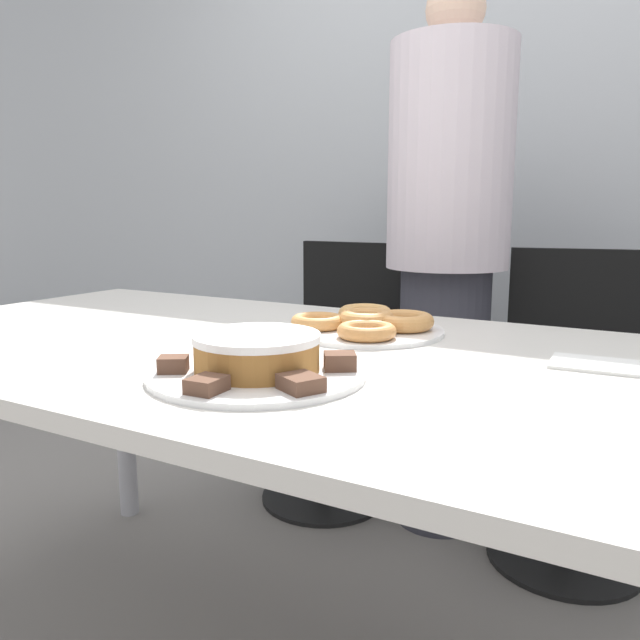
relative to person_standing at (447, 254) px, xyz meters
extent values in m
cube|color=#B2B7BC|center=(0.00, 0.68, 0.41)|extent=(8.00, 0.05, 2.60)
cube|color=silver|center=(0.00, -0.90, -0.14)|extent=(1.98, 0.96, 0.03)
cylinder|color=silver|center=(-0.93, -0.48, -0.52)|extent=(0.06, 0.06, 0.73)
cylinder|color=#383842|center=(0.00, 0.00, -0.47)|extent=(0.28, 0.28, 0.84)
cylinder|color=silver|center=(0.00, 0.00, 0.29)|extent=(0.38, 0.38, 0.67)
sphere|color=beige|center=(0.00, 0.00, 0.71)|extent=(0.18, 0.18, 0.18)
cylinder|color=black|center=(-0.41, -0.06, -0.88)|extent=(0.44, 0.44, 0.01)
cylinder|color=#262626|center=(-0.41, -0.06, -0.66)|extent=(0.06, 0.06, 0.43)
cube|color=black|center=(-0.41, -0.06, -0.42)|extent=(0.44, 0.44, 0.04)
cube|color=black|center=(-0.40, 0.14, -0.19)|extent=(0.40, 0.03, 0.42)
cylinder|color=black|center=(0.41, -0.06, -0.88)|extent=(0.44, 0.44, 0.01)
cylinder|color=#262626|center=(0.41, -0.06, -0.66)|extent=(0.06, 0.06, 0.43)
cube|color=black|center=(0.41, -0.06, -0.42)|extent=(0.52, 0.52, 0.04)
cube|color=black|center=(0.37, 0.14, -0.19)|extent=(0.39, 0.11, 0.42)
cylinder|color=white|center=(0.06, -1.11, -0.12)|extent=(0.35, 0.35, 0.01)
cylinder|color=white|center=(0.06, -0.70, -0.12)|extent=(0.33, 0.33, 0.01)
cylinder|color=#9E662D|center=(0.06, -1.11, -0.09)|extent=(0.20, 0.20, 0.05)
cylinder|color=white|center=(0.06, -1.11, -0.06)|extent=(0.20, 0.20, 0.01)
cube|color=brown|center=(0.17, -1.04, -0.10)|extent=(0.06, 0.06, 0.03)
cube|color=#513828|center=(0.05, -0.98, -0.10)|extent=(0.05, 0.05, 0.02)
cube|color=brown|center=(-0.06, -1.05, -0.10)|extent=(0.08, 0.07, 0.02)
cube|color=brown|center=(-0.05, -1.18, -0.10)|extent=(0.06, 0.06, 0.02)
cube|color=brown|center=(0.06, -1.24, -0.10)|extent=(0.05, 0.05, 0.02)
cube|color=brown|center=(0.17, -1.17, -0.10)|extent=(0.07, 0.07, 0.02)
torus|color=#D18E4C|center=(0.06, -0.70, -0.09)|extent=(0.12, 0.12, 0.04)
torus|color=tan|center=(0.02, -0.63, -0.10)|extent=(0.12, 0.12, 0.04)
torus|color=#D18E4C|center=(-0.04, -0.75, -0.10)|extent=(0.12, 0.12, 0.03)
torus|color=#C68447|center=(0.10, -0.79, -0.10)|extent=(0.12, 0.12, 0.03)
torus|color=#D18E4C|center=(0.13, -0.67, -0.10)|extent=(0.13, 0.13, 0.04)
cube|color=white|center=(0.51, -0.77, -0.12)|extent=(0.14, 0.12, 0.01)
camera|label=1|loc=(0.61, -1.89, 0.14)|focal=35.00mm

